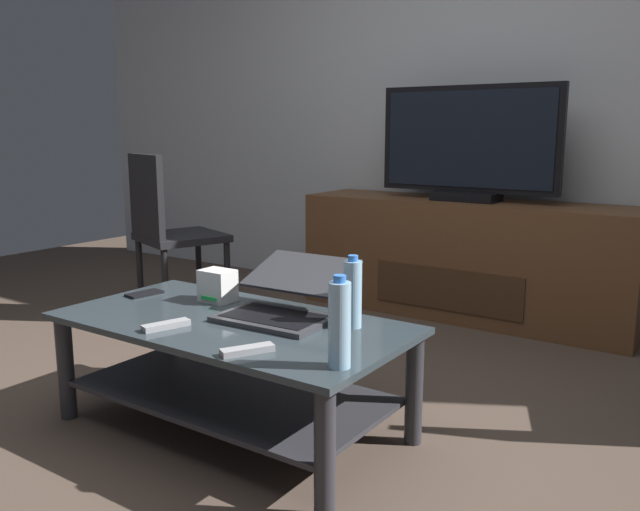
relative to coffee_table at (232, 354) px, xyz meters
The scene contains 13 objects.
ground_plane 0.29m from the coffee_table, ahead, with size 7.68×7.68×0.00m, color #4C3D33.
back_wall 2.45m from the coffee_table, 88.60° to the left, with size 6.40×0.12×2.80m, color silver.
coffee_table is the anchor object (origin of this frame).
media_cabinet 1.86m from the coffee_table, 86.76° to the left, with size 1.89×0.49×0.66m.
television 1.96m from the coffee_table, 86.72° to the left, with size 1.02×0.20×0.63m.
side_chair 1.63m from the coffee_table, 144.69° to the left, with size 0.56×0.56×0.92m.
laptop 0.27m from the coffee_table, 47.36° to the left, with size 0.40×0.44×0.19m.
router_box 0.32m from the coffee_table, 142.63° to the left, with size 0.13×0.10×0.12m.
water_bottle_near 0.63m from the coffee_table, 17.35° to the right, with size 0.06×0.06×0.26m.
water_bottle_far 0.49m from the coffee_table, 22.78° to the left, with size 0.06×0.06×0.24m.
cell_phone 0.54m from the coffee_table, behind, with size 0.07×0.14×0.01m, color black.
tv_remote 0.26m from the coffee_table, 120.09° to the right, with size 0.04×0.16×0.02m, color #99999E.
soundbar_remote 0.38m from the coffee_table, 40.37° to the right, with size 0.04×0.16×0.02m, color #99999E.
Camera 1 is at (1.43, -1.62, 1.05)m, focal length 36.71 mm.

